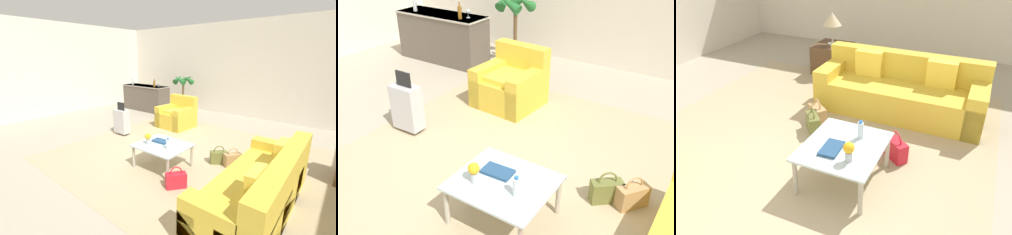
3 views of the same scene
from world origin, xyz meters
TOP-DOWN VIEW (x-y plane):
  - ground_plane at (0.00, 0.00)m, footprint 12.00×12.00m
  - wall_back at (0.00, 4.06)m, footprint 10.24×0.12m
  - wall_left at (-5.06, 0.00)m, footprint 0.12×8.00m
  - area_rug at (0.60, 0.20)m, footprint 5.20×4.40m
  - couch at (2.19, -0.60)m, footprint 0.84×2.35m
  - armchair at (-0.90, 1.67)m, footprint 0.95×0.92m
  - coffee_table at (0.40, -0.50)m, footprint 0.90×0.80m
  - water_bottle at (0.60, -0.60)m, footprint 0.06×0.06m
  - coffee_table_book at (0.28, -0.42)m, footprint 0.30×0.20m
  - flower_vase at (0.18, -0.65)m, footprint 0.11×0.11m
  - bar_console at (-3.10, 2.60)m, footprint 1.87×0.66m
  - wine_glass_leftmost at (-3.74, 2.56)m, footprint 0.08×0.08m
  - wine_glass_left_of_centre at (-2.46, 2.62)m, footprint 0.08×0.08m
  - wine_bottle_clear at (-3.67, 2.48)m, footprint 0.07×0.07m
  - wine_bottle_amber at (-2.54, 2.48)m, footprint 0.07×0.07m
  - suitcase_silver at (-1.60, 0.20)m, footprint 0.40×0.23m
  - handbag_olive at (1.13, 0.28)m, footprint 0.34×0.31m
  - handbag_red at (1.00, -0.89)m, footprint 0.31×0.34m
  - handbag_tan at (1.37, 0.35)m, footprint 0.30×0.34m
  - potted_palm at (-1.80, 3.20)m, footprint 0.64×0.64m

SIDE VIEW (x-z plane):
  - ground_plane at x=0.00m, z-range 0.00..0.00m
  - area_rug at x=0.60m, z-range 0.00..0.01m
  - handbag_olive at x=1.13m, z-range -0.05..0.31m
  - handbag_red at x=1.00m, z-range -0.05..0.31m
  - handbag_tan at x=1.37m, z-range -0.05..0.31m
  - couch at x=2.19m, z-range -0.12..0.71m
  - armchair at x=-0.90m, z-range -0.14..0.74m
  - suitcase_silver at x=-1.60m, z-range -0.07..0.78m
  - coffee_table at x=0.40m, z-range 0.17..0.60m
  - coffee_table_book at x=0.28m, z-range 0.44..0.47m
  - bar_console at x=-3.10m, z-range 0.02..0.94m
  - water_bottle at x=0.60m, z-range 0.43..0.64m
  - flower_vase at x=0.18m, z-range 0.46..0.67m
  - potted_palm at x=-1.80m, z-range 0.00..1.39m
  - wine_glass_leftmost at x=-3.74m, z-range 0.96..1.11m
  - wine_glass_left_of_centre at x=-2.46m, z-range 0.96..1.11m
  - wine_bottle_clear at x=-3.67m, z-range 0.90..1.20m
  - wine_bottle_amber at x=-2.54m, z-range 0.90..1.20m
  - wall_back at x=0.00m, z-range 0.00..3.10m
  - wall_left at x=-5.06m, z-range 0.00..3.10m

